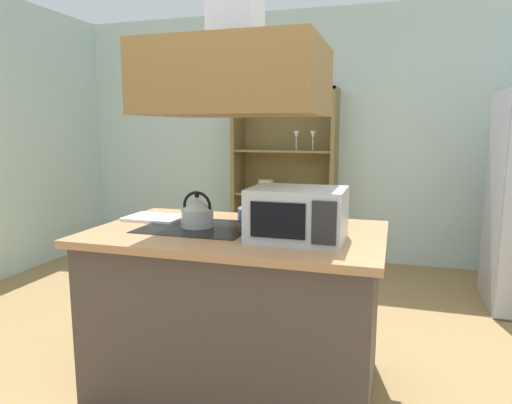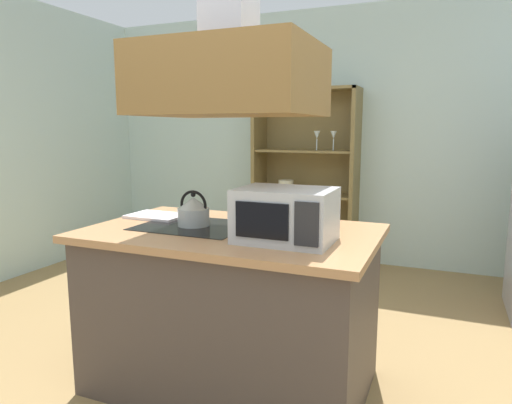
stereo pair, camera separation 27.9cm
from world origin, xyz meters
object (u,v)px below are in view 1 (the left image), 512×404
microwave (297,214)px  wine_glass_on_counter (317,196)px  cutting_board (155,218)px  kettle (197,212)px  fruit_bowl (258,212)px  dish_cabinet (285,186)px

microwave → wine_glass_on_counter: bearing=88.0°
cutting_board → microwave: microwave is taller
kettle → wine_glass_on_counter: 0.71m
cutting_board → fruit_bowl: size_ratio=1.39×
dish_cabinet → wine_glass_on_counter: dish_cabinet is taller
cutting_board → fruit_bowl: 0.63m
wine_glass_on_counter → cutting_board: bearing=-167.2°
cutting_board → fruit_bowl: (0.60, 0.18, 0.04)m
microwave → fruit_bowl: microwave is taller
microwave → cutting_board: bearing=164.0°
kettle → microwave: bearing=-12.9°
dish_cabinet → wine_glass_on_counter: size_ratio=9.03×
cutting_board → fruit_bowl: bearing=16.6°
dish_cabinet → cutting_board: (-0.23, -2.43, 0.09)m
dish_cabinet → fruit_bowl: bearing=-80.7°
kettle → cutting_board: (-0.34, 0.13, -0.08)m
wine_glass_on_counter → dish_cabinet: bearing=108.0°
fruit_bowl → cutting_board: bearing=-163.4°
dish_cabinet → kettle: (0.11, -2.56, 0.16)m
wine_glass_on_counter → fruit_bowl: bearing=-173.8°
fruit_bowl → kettle: bearing=-129.8°
kettle → fruit_bowl: 0.41m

